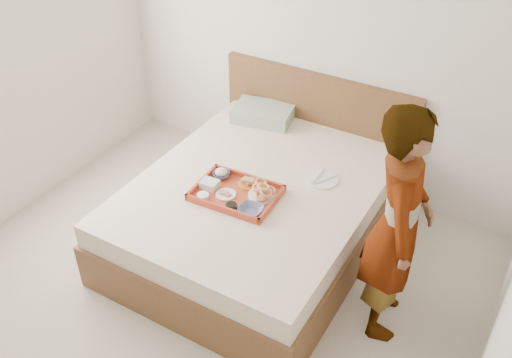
{
  "coord_description": "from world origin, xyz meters",
  "views": [
    {
      "loc": [
        1.65,
        -1.72,
        2.88
      ],
      "look_at": [
        0.12,
        0.9,
        0.65
      ],
      "focal_mm": 39.7,
      "sensor_mm": 36.0,
      "label": 1
    }
  ],
  "objects_px": {
    "person": "(398,226)",
    "dinner_plate": "(322,179)",
    "bed": "(257,213)",
    "tray": "(236,193)"
  },
  "relations": [
    {
      "from": "tray",
      "to": "person",
      "type": "xyz_separation_m",
      "value": [
        1.1,
        -0.03,
        0.22
      ]
    },
    {
      "from": "dinner_plate",
      "to": "person",
      "type": "distance_m",
      "value": 0.87
    },
    {
      "from": "tray",
      "to": "dinner_plate",
      "type": "bearing_deg",
      "value": 43.97
    },
    {
      "from": "person",
      "to": "tray",
      "type": "bearing_deg",
      "value": 71.36
    },
    {
      "from": "bed",
      "to": "person",
      "type": "relative_size",
      "value": 1.3
    },
    {
      "from": "tray",
      "to": "dinner_plate",
      "type": "xyz_separation_m",
      "value": [
        0.42,
        0.45,
        -0.02
      ]
    },
    {
      "from": "bed",
      "to": "person",
      "type": "height_order",
      "value": "person"
    },
    {
      "from": "bed",
      "to": "dinner_plate",
      "type": "distance_m",
      "value": 0.53
    },
    {
      "from": "dinner_plate",
      "to": "tray",
      "type": "bearing_deg",
      "value": -132.98
    },
    {
      "from": "person",
      "to": "dinner_plate",
      "type": "bearing_deg",
      "value": 37.53
    }
  ]
}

